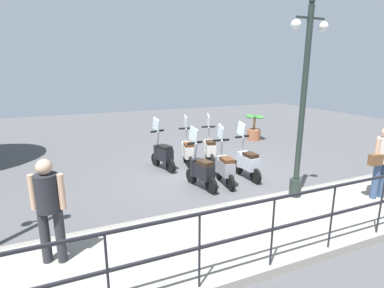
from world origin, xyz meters
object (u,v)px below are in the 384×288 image
object	(u,v)px
scooter_far_0	(210,148)
scooter_far_2	(163,154)
scooter_far_1	(188,151)
lamp_post_near	(302,116)
potted_palm	(254,129)
pedestrian_distant	(49,204)
scooter_near_2	(201,170)
pedestrian_with_bag	(382,158)
scooter_near_1	(225,167)
scooter_near_0	(247,162)

from	to	relation	value
scooter_far_0	scooter_far_2	xyz separation A→B (m)	(-0.01, 1.57, 0.00)
scooter_far_0	scooter_far_1	world-z (taller)	same
lamp_post_near	potted_palm	distance (m)	6.37
scooter_far_0	scooter_far_2	size ratio (longest dim) A/B	1.00
potted_palm	scooter_far_2	bearing A→B (deg)	114.64
scooter_far_0	pedestrian_distant	bearing A→B (deg)	147.09
scooter_far_2	lamp_post_near	bearing A→B (deg)	-163.75
lamp_post_near	scooter_far_2	bearing A→B (deg)	31.12
scooter_near_2	scooter_far_0	distance (m)	2.14
pedestrian_with_bag	scooter_far_1	world-z (taller)	pedestrian_with_bag
scooter_near_2	scooter_far_2	world-z (taller)	same
lamp_post_near	scooter_near_1	bearing A→B (deg)	31.07
pedestrian_with_bag	scooter_far_1	xyz separation A→B (m)	(4.21, 2.82, -0.60)
potted_palm	scooter_far_1	size ratio (longest dim) A/B	0.69
scooter_near_0	scooter_near_1	size ratio (longest dim) A/B	1.00
pedestrian_distant	scooter_far_2	xyz separation A→B (m)	(3.83, -2.91, -0.60)
scooter_near_1	scooter_near_2	xyz separation A→B (m)	(0.00, 0.66, 0.00)
scooter_near_1	pedestrian_distant	bearing A→B (deg)	123.67
potted_palm	scooter_near_0	distance (m)	4.80
pedestrian_with_bag	pedestrian_distant	size ratio (longest dim) A/B	1.00
scooter_near_0	scooter_near_2	distance (m)	1.45
scooter_near_2	scooter_far_1	xyz separation A→B (m)	(1.84, -0.39, 0.00)
pedestrian_with_bag	pedestrian_distant	xyz separation A→B (m)	(0.34, 6.55, 0.00)
pedestrian_with_bag	scooter_near_0	bearing A→B (deg)	40.83
pedestrian_distant	scooter_far_2	distance (m)	4.85
pedestrian_with_bag	scooter_far_0	distance (m)	4.70
lamp_post_near	pedestrian_with_bag	bearing A→B (deg)	-116.45
scooter_far_1	potted_palm	bearing A→B (deg)	-50.69
pedestrian_distant	scooter_far_0	xyz separation A→B (m)	(3.84, -4.48, -0.60)
scooter_near_0	scooter_far_2	xyz separation A→B (m)	(1.66, 1.87, 0.00)
scooter_near_2	scooter_far_2	bearing A→B (deg)	1.16
scooter_near_0	scooter_far_2	size ratio (longest dim) A/B	1.00
pedestrian_distant	scooter_near_2	distance (m)	3.96
scooter_near_1	scooter_far_1	bearing A→B (deg)	15.22
pedestrian_distant	potted_palm	size ratio (longest dim) A/B	1.50
scooter_near_2	pedestrian_with_bag	bearing A→B (deg)	-138.67
scooter_far_0	scooter_near_2	bearing A→B (deg)	164.39
scooter_far_0	scooter_far_2	world-z (taller)	same
pedestrian_distant	scooter_near_0	distance (m)	5.29
scooter_near_1	scooter_near_2	size ratio (longest dim) A/B	1.00
scooter_far_1	lamp_post_near	bearing A→B (deg)	-149.65
pedestrian_with_bag	potted_palm	xyz separation A→B (m)	(6.35, -1.11, -0.63)
pedestrian_with_bag	scooter_near_2	xyz separation A→B (m)	(2.37, 3.21, -0.60)
lamp_post_near	pedestrian_distant	distance (m)	5.05
scooter_near_2	scooter_near_1	bearing A→B (deg)	-102.68
scooter_near_0	scooter_far_1	size ratio (longest dim) A/B	1.00
lamp_post_near	scooter_far_1	xyz separation A→B (m)	(3.41, 1.21, -1.49)
potted_palm	pedestrian_distant	bearing A→B (deg)	128.11
pedestrian_with_bag	scooter_far_1	bearing A→B (deg)	39.49
pedestrian_distant	scooter_far_2	world-z (taller)	pedestrian_distant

